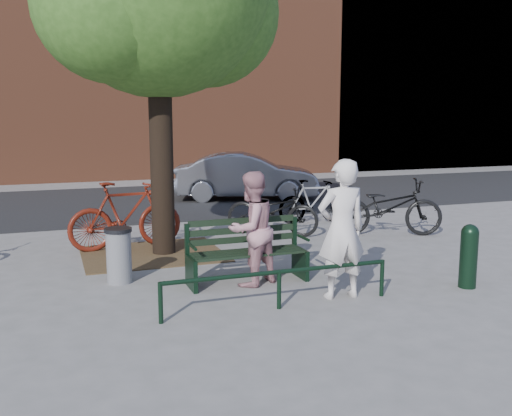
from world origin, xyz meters
name	(u,v)px	position (x,y,z in m)	size (l,w,h in m)	color
ground	(248,283)	(0.00, 0.00, 0.00)	(90.00, 90.00, 0.00)	gray
dirt_pit	(153,254)	(-1.00, 2.20, 0.01)	(2.40, 2.00, 0.02)	brown
road	(149,201)	(0.00, 8.50, 0.01)	(40.00, 7.00, 0.01)	black
townhouse_row	(116,16)	(0.17, 16.00, 6.25)	(45.00, 4.00, 14.00)	brown
park_bench	(246,250)	(0.00, 0.08, 0.48)	(1.74, 0.54, 0.97)	black
guard_railing	(279,278)	(0.00, -1.20, 0.40)	(3.06, 0.06, 0.51)	black
person_left	(342,229)	(0.95, -1.05, 0.93)	(0.68, 0.45, 1.86)	silver
person_right	(251,229)	(0.02, -0.09, 0.82)	(0.80, 0.62, 1.64)	#B87E86
bollard	(469,254)	(2.86, -1.28, 0.49)	(0.24, 0.24, 0.91)	black
litter_bin	(119,255)	(-1.75, 0.66, 0.41)	(0.40, 0.40, 0.81)	gray
bicycle_b	(126,215)	(-1.37, 2.79, 0.62)	(0.59, 2.07, 1.24)	#56170C
bicycle_c	(272,210)	(1.60, 3.04, 0.51)	(0.67, 1.93, 1.02)	black
bicycle_d	(313,201)	(2.96, 3.95, 0.49)	(0.46, 1.64, 0.99)	gray
bicycle_e	(388,207)	(3.78, 2.20, 0.58)	(0.76, 2.19, 1.15)	black
parked_car	(246,176)	(2.72, 7.87, 0.67)	(1.43, 4.09, 1.35)	slate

